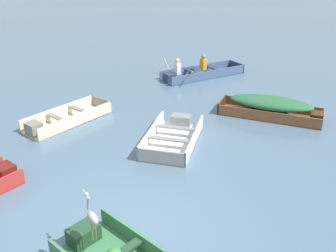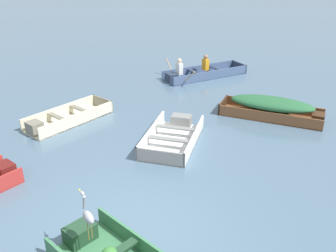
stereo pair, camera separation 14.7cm
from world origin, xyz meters
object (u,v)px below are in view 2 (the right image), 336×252
at_px(skiff_white_mid_moored, 174,136).
at_px(heron_on_dinghy, 88,216).
at_px(rowboat_slate_blue_with_crew, 201,73).
at_px(skiff_cream_outer_moored, 66,119).
at_px(skiff_wooden_brown_near_moored, 273,106).

relative_size(skiff_white_mid_moored, heron_on_dinghy, 3.22).
bearing_deg(rowboat_slate_blue_with_crew, skiff_cream_outer_moored, -140.84).
distance_m(skiff_wooden_brown_near_moored, heron_on_dinghy, 7.43).
xyz_separation_m(skiff_cream_outer_moored, rowboat_slate_blue_with_crew, (4.89, 3.98, 0.05)).
xyz_separation_m(skiff_cream_outer_moored, heron_on_dinghy, (1.17, -5.63, 0.73)).
xyz_separation_m(skiff_wooden_brown_near_moored, heron_on_dinghy, (-5.14, -5.34, 0.50)).
height_order(skiff_white_mid_moored, heron_on_dinghy, heron_on_dinghy).
bearing_deg(skiff_white_mid_moored, skiff_cream_outer_moored, 153.79).
bearing_deg(heron_on_dinghy, skiff_white_mid_moored, 65.10).
height_order(skiff_wooden_brown_near_moored, heron_on_dinghy, heron_on_dinghy).
distance_m(skiff_wooden_brown_near_moored, skiff_cream_outer_moored, 6.32).
distance_m(rowboat_slate_blue_with_crew, heron_on_dinghy, 10.33).
bearing_deg(skiff_cream_outer_moored, skiff_white_mid_moored, -26.21).
bearing_deg(rowboat_slate_blue_with_crew, heron_on_dinghy, -111.17).
bearing_deg(heron_on_dinghy, rowboat_slate_blue_with_crew, 68.83).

